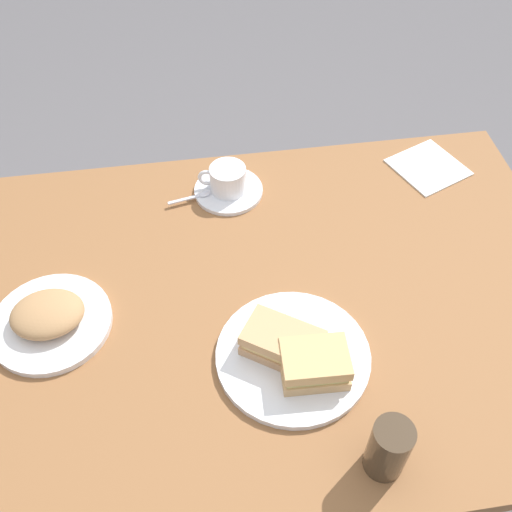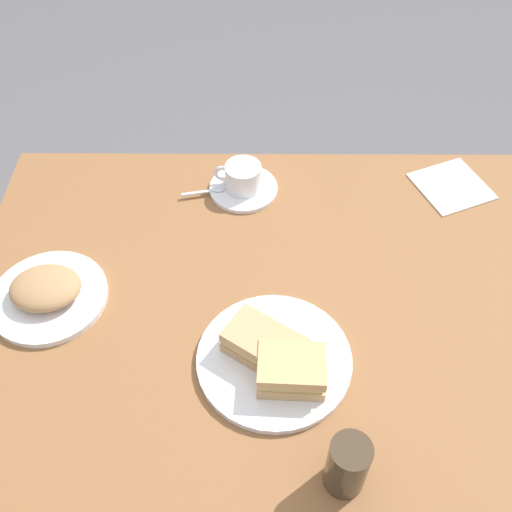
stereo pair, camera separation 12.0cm
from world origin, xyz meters
TOP-DOWN VIEW (x-y plane):
  - ground_plane at (0.00, 0.00)m, footprint 6.00×6.00m
  - dining_table at (0.00, 0.00)m, footprint 1.22×0.88m
  - sandwich_plate at (-0.00, -0.14)m, footprint 0.28×0.28m
  - sandwich_front at (-0.02, -0.13)m, footprint 0.16×0.14m
  - sandwich_back at (0.03, -0.18)m, footprint 0.12×0.09m
  - coffee_saucer at (-0.06, 0.31)m, footprint 0.16×0.16m
  - coffee_cup at (-0.07, 0.31)m, footprint 0.11×0.08m
  - spoon at (-0.14, 0.30)m, footprint 0.10×0.03m
  - side_plate at (-0.44, -0.00)m, footprint 0.23×0.23m
  - side_food_pile at (-0.44, -0.00)m, footprint 0.14×0.11m
  - napkin at (0.42, 0.33)m, footprint 0.20×0.20m
  - drinking_glass at (0.11, -0.35)m, footprint 0.06×0.06m

SIDE VIEW (x-z plane):
  - ground_plane at x=0.00m, z-range 0.00..0.00m
  - dining_table at x=0.00m, z-range 0.23..0.93m
  - napkin at x=0.42m, z-range 0.70..0.71m
  - coffee_saucer at x=-0.06m, z-range 0.70..0.71m
  - sandwich_plate at x=0.00m, z-range 0.70..0.72m
  - side_plate at x=-0.44m, z-range 0.70..0.72m
  - spoon at x=-0.14m, z-range 0.71..0.72m
  - side_food_pile at x=-0.44m, z-range 0.72..0.76m
  - sandwich_front at x=-0.02m, z-range 0.72..0.77m
  - coffee_cup at x=-0.07m, z-range 0.72..0.78m
  - sandwich_back at x=0.03m, z-range 0.72..0.78m
  - drinking_glass at x=0.11m, z-range 0.70..0.82m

